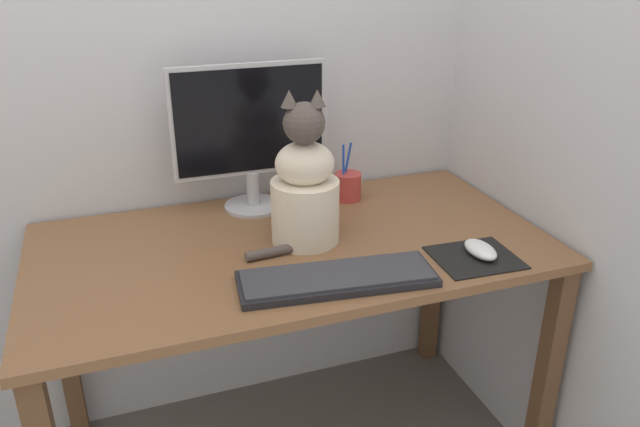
% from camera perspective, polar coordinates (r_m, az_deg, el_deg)
% --- Properties ---
extents(wall_back, '(7.00, 0.04, 2.50)m').
position_cam_1_polar(wall_back, '(1.84, -6.59, 17.35)').
color(wall_back, silver).
rests_on(wall_back, ground_plane).
extents(wall_side_right, '(0.04, 7.00, 2.50)m').
position_cam_1_polar(wall_side_right, '(1.79, 19.58, 16.05)').
color(wall_side_right, silver).
rests_on(wall_side_right, ground_plane).
extents(desk, '(1.32, 0.71, 0.73)m').
position_cam_1_polar(desk, '(1.67, -2.51, -5.60)').
color(desk, brown).
rests_on(desk, ground_plane).
extents(monitor, '(0.44, 0.17, 0.42)m').
position_cam_1_polar(monitor, '(1.77, -6.39, 7.56)').
color(monitor, '#B2B2B7').
rests_on(monitor, desk).
extents(keyboard, '(0.47, 0.20, 0.02)m').
position_cam_1_polar(keyboard, '(1.44, 1.58, -5.92)').
color(keyboard, black).
rests_on(keyboard, desk).
extents(mousepad_right, '(0.21, 0.19, 0.00)m').
position_cam_1_polar(mousepad_right, '(1.59, 13.97, -3.93)').
color(mousepad_right, black).
rests_on(mousepad_right, desk).
extents(computer_mouse_right, '(0.06, 0.11, 0.03)m').
position_cam_1_polar(computer_mouse_right, '(1.59, 14.46, -3.21)').
color(computer_mouse_right, white).
rests_on(computer_mouse_right, mousepad_right).
extents(cat, '(0.28, 0.22, 0.40)m').
position_cam_1_polar(cat, '(1.58, -1.45, 2.42)').
color(cat, beige).
rests_on(cat, desk).
extents(pen_cup, '(0.08, 0.08, 0.17)m').
position_cam_1_polar(pen_cup, '(1.88, 2.55, 2.54)').
color(pen_cup, '#B23833').
rests_on(pen_cup, desk).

